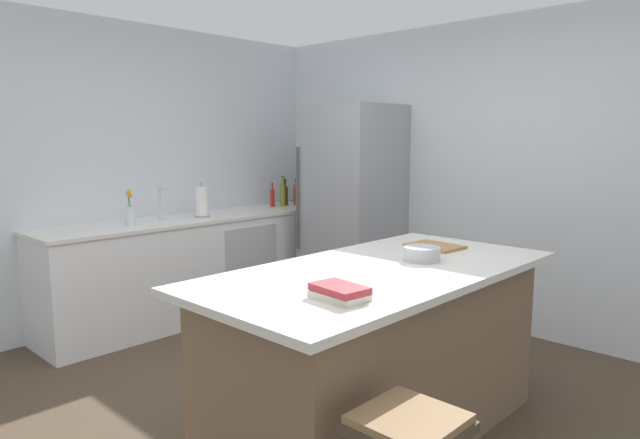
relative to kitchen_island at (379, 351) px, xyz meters
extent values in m
plane|color=#4C3D2D|center=(-0.41, -0.11, -0.47)|extent=(7.20, 7.20, 0.00)
cube|color=silver|center=(-0.41, 2.14, 0.83)|extent=(6.00, 0.10, 2.60)
cube|color=silver|center=(-2.86, -0.11, 0.83)|extent=(0.10, 6.00, 2.60)
cube|color=white|center=(-2.50, 0.56, -0.03)|extent=(0.62, 2.86, 0.88)
cube|color=silver|center=(-2.50, 0.56, 0.42)|extent=(0.65, 2.89, 0.03)
cube|color=#B2B5BA|center=(-2.19, 0.92, -0.03)|extent=(0.01, 0.60, 0.74)
cube|color=#7A6047|center=(0.00, 0.00, -0.03)|extent=(0.87, 1.89, 0.89)
cube|color=silver|center=(0.00, 0.00, 0.44)|extent=(1.03, 2.09, 0.04)
cube|color=#93969B|center=(-1.65, 1.72, 0.49)|extent=(0.78, 0.74, 1.92)
cylinder|color=#4C4C51|center=(-2.00, 1.33, 0.58)|extent=(0.02, 0.02, 0.96)
cube|color=#473828|center=(0.71, -0.76, 0.12)|extent=(0.36, 0.36, 0.04)
cube|color=olive|center=(0.71, -0.76, 0.16)|extent=(0.34, 0.34, 0.03)
cylinder|color=silver|center=(-2.56, 0.22, 0.45)|extent=(0.05, 0.05, 0.02)
cylinder|color=silver|center=(-2.56, 0.22, 0.60)|extent=(0.02, 0.02, 0.28)
cylinder|color=silver|center=(-2.50, 0.22, 0.72)|extent=(0.14, 0.02, 0.02)
cylinder|color=silver|center=(-2.44, -0.13, 0.52)|extent=(0.08, 0.08, 0.16)
cylinder|color=#4C7F3D|center=(-2.45, -0.12, 0.61)|extent=(0.01, 0.03, 0.21)
sphere|color=orange|center=(-2.45, -0.12, 0.71)|extent=(0.04, 0.04, 0.04)
cylinder|color=#4C7F3D|center=(-2.44, -0.13, 0.61)|extent=(0.01, 0.01, 0.21)
sphere|color=orange|center=(-2.44, -0.13, 0.71)|extent=(0.04, 0.04, 0.04)
cylinder|color=#4C7F3D|center=(-2.43, -0.13, 0.59)|extent=(0.01, 0.04, 0.18)
sphere|color=orange|center=(-2.43, -0.13, 0.69)|extent=(0.04, 0.04, 0.04)
cylinder|color=gray|center=(-2.46, 0.58, 0.45)|extent=(0.14, 0.14, 0.01)
cylinder|color=white|center=(-2.46, 0.58, 0.58)|extent=(0.11, 0.11, 0.26)
cylinder|color=gray|center=(-2.46, 0.58, 0.73)|extent=(0.02, 0.02, 0.04)
cylinder|color=brown|center=(-2.42, 1.89, 0.55)|extent=(0.08, 0.08, 0.22)
cylinder|color=brown|center=(-2.42, 1.89, 0.70)|extent=(0.03, 0.03, 0.07)
cylinder|color=black|center=(-2.42, 1.89, 0.74)|extent=(0.03, 0.03, 0.01)
cylinder|color=#994C23|center=(-2.49, 1.78, 0.54)|extent=(0.06, 0.06, 0.21)
cylinder|color=#994C23|center=(-2.49, 1.78, 0.68)|extent=(0.02, 0.02, 0.06)
cylinder|color=black|center=(-2.49, 1.78, 0.71)|extent=(0.02, 0.02, 0.01)
cylinder|color=#5B3319|center=(-2.58, 1.70, 0.54)|extent=(0.07, 0.07, 0.20)
cylinder|color=#5B3319|center=(-2.58, 1.70, 0.67)|extent=(0.03, 0.03, 0.07)
cylinder|color=black|center=(-2.58, 1.70, 0.71)|extent=(0.03, 0.03, 0.01)
cylinder|color=olive|center=(-2.51, 1.61, 0.56)|extent=(0.06, 0.06, 0.23)
cylinder|color=olive|center=(-2.51, 1.61, 0.71)|extent=(0.03, 0.03, 0.07)
cylinder|color=black|center=(-2.51, 1.61, 0.75)|extent=(0.03, 0.03, 0.01)
cylinder|color=red|center=(-2.57, 1.52, 0.53)|extent=(0.05, 0.05, 0.18)
cylinder|color=red|center=(-2.57, 1.52, 0.64)|extent=(0.02, 0.02, 0.05)
cylinder|color=black|center=(-2.57, 1.52, 0.68)|extent=(0.02, 0.02, 0.01)
cube|color=silver|center=(0.23, -0.59, 0.48)|extent=(0.23, 0.16, 0.03)
cube|color=#A83338|center=(0.23, -0.59, 0.51)|extent=(0.26, 0.18, 0.03)
cylinder|color=#B2B5BA|center=(0.06, 0.30, 0.50)|extent=(0.20, 0.20, 0.08)
cube|color=#9E7042|center=(-0.10, 0.68, 0.47)|extent=(0.34, 0.26, 0.02)
camera|label=1|loc=(1.77, -2.32, 1.14)|focal=31.56mm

